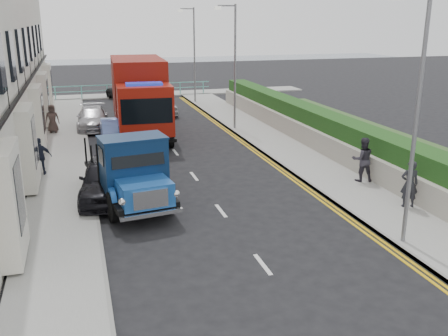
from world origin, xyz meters
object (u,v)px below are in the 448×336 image
lamp_far (193,50)px  parked_car_front (106,178)px  lamp_mid (233,60)px  red_lorry (140,95)px  pedestrian_east_near (409,184)px  bedford_lorry (133,176)px  lamp_near (414,107)px

lamp_far → parked_car_front: bearing=-111.7°
lamp_mid → lamp_far: bearing=90.0°
lamp_mid → red_lorry: lamp_mid is taller
red_lorry → pedestrian_east_near: (7.18, -13.96, -1.27)m
lamp_mid → bedford_lorry: 13.24m
lamp_far → pedestrian_east_near: lamp_far is taller
red_lorry → lamp_mid: bearing=-0.1°
red_lorry → parked_car_front: red_lorry is taller
pedestrian_east_near → lamp_mid: bearing=-64.0°
lamp_mid → lamp_far: same height
bedford_lorry → red_lorry: red_lorry is taller
lamp_mid → red_lorry: (-5.26, 0.26, -1.79)m
bedford_lorry → lamp_far: bearing=63.6°
parked_car_front → pedestrian_east_near: size_ratio=2.68×
parked_car_front → bedford_lorry: bearing=-50.6°
lamp_far → bedford_lorry: bearing=-108.4°
red_lorry → pedestrian_east_near: red_lorry is taller
red_lorry → pedestrian_east_near: 15.75m
lamp_mid → pedestrian_east_near: 14.17m
pedestrian_east_near → red_lorry: bearing=-44.8°
lamp_mid → bedford_lorry: bearing=-122.5°
lamp_mid → red_lorry: size_ratio=0.87×
lamp_mid → red_lorry: bearing=177.2°
red_lorry → parked_car_front: size_ratio=1.84×
lamp_near → lamp_mid: 16.00m
bedford_lorry → pedestrian_east_near: bearing=-25.6°
parked_car_front → lamp_far: bearing=75.6°
red_lorry → pedestrian_east_near: size_ratio=4.94×
lamp_mid → bedford_lorry: size_ratio=1.27×
lamp_mid → red_lorry: 5.56m
lamp_mid → parked_car_front: 12.76m
bedford_lorry → pedestrian_east_near: (8.87, -2.80, -0.22)m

